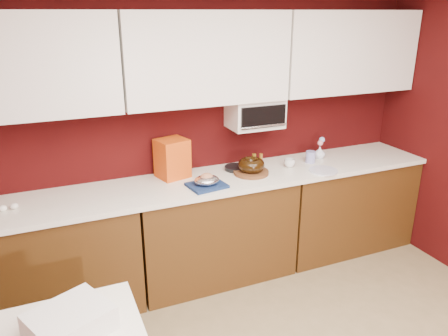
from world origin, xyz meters
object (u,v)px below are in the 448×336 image
(foil_ham_nest, at_px, (207,180))
(coffee_mug, at_px, (290,162))
(toaster_oven, at_px, (255,113))
(flower_vase, at_px, (320,152))
(blue_jar, at_px, (311,157))
(newspaper_stack, at_px, (70,322))
(pandoro_box, at_px, (172,158))
(bundt_cake, at_px, (251,165))

(foil_ham_nest, xyz_separation_m, coffee_mug, (0.83, 0.14, -0.01))
(toaster_oven, xyz_separation_m, flower_vase, (0.65, -0.06, -0.41))
(toaster_oven, distance_m, blue_jar, 0.68)
(coffee_mug, bearing_deg, flower_vase, 14.75)
(foil_ham_nest, relative_size, newspaper_stack, 0.56)
(pandoro_box, bearing_deg, blue_jar, -21.10)
(toaster_oven, distance_m, coffee_mug, 0.53)
(bundt_cake, height_order, foil_ham_nest, bundt_cake)
(toaster_oven, xyz_separation_m, blue_jar, (0.51, -0.12, -0.42))
(bundt_cake, bearing_deg, toaster_oven, 57.89)
(bundt_cake, xyz_separation_m, coffee_mug, (0.39, 0.02, -0.04))
(blue_jar, xyz_separation_m, flower_vase, (0.14, 0.07, 0.01))
(flower_vase, bearing_deg, bundt_cake, -170.92)
(bundt_cake, xyz_separation_m, foil_ham_nest, (-0.45, -0.12, -0.03))
(foil_ham_nest, bearing_deg, newspaper_stack, -135.04)
(pandoro_box, height_order, blue_jar, pandoro_box)
(bundt_cake, relative_size, foil_ham_nest, 1.13)
(blue_jar, height_order, flower_vase, flower_vase)
(foil_ham_nest, bearing_deg, pandoro_box, 119.73)
(foil_ham_nest, xyz_separation_m, pandoro_box, (-0.18, 0.31, 0.10))
(foil_ham_nest, xyz_separation_m, newspaper_stack, (-1.12, -1.12, -0.14))
(coffee_mug, bearing_deg, blue_jar, 8.25)
(pandoro_box, xyz_separation_m, blue_jar, (1.25, -0.14, -0.11))
(blue_jar, relative_size, flower_vase, 0.83)
(toaster_oven, relative_size, blue_jar, 4.34)
(foil_ham_nest, xyz_separation_m, flower_vase, (1.21, 0.24, 0.01))
(coffee_mug, bearing_deg, toaster_oven, 149.67)
(pandoro_box, height_order, coffee_mug, pandoro_box)
(toaster_oven, xyz_separation_m, pandoro_box, (-0.74, 0.01, -0.32))
(flower_vase, bearing_deg, coffee_mug, -165.25)
(newspaper_stack, bearing_deg, foil_ham_nest, 44.96)
(blue_jar, distance_m, newspaper_stack, 2.55)
(pandoro_box, bearing_deg, toaster_oven, -15.80)
(coffee_mug, bearing_deg, newspaper_stack, -147.15)
(toaster_oven, relative_size, foil_ham_nest, 2.27)
(foil_ham_nest, distance_m, flower_vase, 1.24)
(newspaper_stack, bearing_deg, blue_jar, 30.59)
(pandoro_box, distance_m, newspaper_stack, 1.73)
(pandoro_box, relative_size, flower_vase, 2.55)
(newspaper_stack, bearing_deg, coffee_mug, 32.85)
(flower_vase, relative_size, newspaper_stack, 0.36)
(foil_ham_nest, distance_m, pandoro_box, 0.38)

